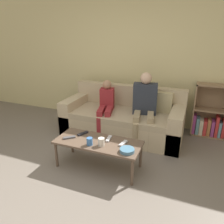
{
  "coord_description": "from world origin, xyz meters",
  "views": [
    {
      "loc": [
        1.32,
        -1.66,
        1.84
      ],
      "look_at": [
        0.15,
        1.3,
        0.64
      ],
      "focal_mm": 35.0,
      "sensor_mm": 36.0,
      "label": 1
    }
  ],
  "objects_px": {
    "person_adult": "(145,102)",
    "person_child": "(106,105)",
    "tv_remote_0": "(83,133)",
    "snack_bowl": "(127,150)",
    "tv_remote_1": "(123,143)",
    "tv_remote_2": "(109,139)",
    "tv_remote_3": "(69,138)",
    "coffee_table": "(98,144)",
    "cup_far": "(90,141)",
    "cup_near": "(101,142)",
    "bookshelf": "(210,117)",
    "couch": "(123,119)"
  },
  "relations": [
    {
      "from": "person_adult",
      "to": "person_child",
      "type": "height_order",
      "value": "person_adult"
    },
    {
      "from": "tv_remote_0",
      "to": "snack_bowl",
      "type": "xyz_separation_m",
      "value": [
        0.76,
        -0.23,
        0.01
      ]
    },
    {
      "from": "tv_remote_1",
      "to": "tv_remote_2",
      "type": "bearing_deg",
      "value": 178.02
    },
    {
      "from": "person_adult",
      "to": "tv_remote_3",
      "type": "distance_m",
      "value": 1.41
    },
    {
      "from": "coffee_table",
      "to": "cup_far",
      "type": "height_order",
      "value": "cup_far"
    },
    {
      "from": "person_child",
      "to": "cup_far",
      "type": "bearing_deg",
      "value": -92.1
    },
    {
      "from": "person_adult",
      "to": "cup_far",
      "type": "bearing_deg",
      "value": -121.38
    },
    {
      "from": "cup_near",
      "to": "tv_remote_2",
      "type": "xyz_separation_m",
      "value": [
        0.03,
        0.2,
        -0.04
      ]
    },
    {
      "from": "person_adult",
      "to": "cup_far",
      "type": "xyz_separation_m",
      "value": [
        -0.44,
        -1.2,
        -0.23
      ]
    },
    {
      "from": "person_adult",
      "to": "tv_remote_2",
      "type": "xyz_separation_m",
      "value": [
        -0.26,
        -0.96,
        -0.27
      ]
    },
    {
      "from": "cup_far",
      "to": "tv_remote_0",
      "type": "relative_size",
      "value": 0.58
    },
    {
      "from": "cup_far",
      "to": "tv_remote_1",
      "type": "bearing_deg",
      "value": 24.34
    },
    {
      "from": "cup_near",
      "to": "tv_remote_0",
      "type": "bearing_deg",
      "value": 152.02
    },
    {
      "from": "cup_near",
      "to": "tv_remote_1",
      "type": "distance_m",
      "value": 0.3
    },
    {
      "from": "person_adult",
      "to": "snack_bowl",
      "type": "relative_size",
      "value": 6.35
    },
    {
      "from": "tv_remote_1",
      "to": "tv_remote_3",
      "type": "bearing_deg",
      "value": -160.43
    },
    {
      "from": "tv_remote_3",
      "to": "snack_bowl",
      "type": "relative_size",
      "value": 0.86
    },
    {
      "from": "cup_far",
      "to": "tv_remote_0",
      "type": "height_order",
      "value": "cup_far"
    },
    {
      "from": "cup_near",
      "to": "coffee_table",
      "type": "bearing_deg",
      "value": 134.92
    },
    {
      "from": "bookshelf",
      "to": "tv_remote_2",
      "type": "bearing_deg",
      "value": -130.58
    },
    {
      "from": "tv_remote_2",
      "to": "tv_remote_3",
      "type": "distance_m",
      "value": 0.56
    },
    {
      "from": "couch",
      "to": "tv_remote_2",
      "type": "distance_m",
      "value": 1.06
    },
    {
      "from": "person_adult",
      "to": "tv_remote_2",
      "type": "height_order",
      "value": "person_adult"
    },
    {
      "from": "tv_remote_3",
      "to": "tv_remote_1",
      "type": "bearing_deg",
      "value": 58.48
    },
    {
      "from": "person_child",
      "to": "bookshelf",
      "type": "bearing_deg",
      "value": 5.78
    },
    {
      "from": "person_child",
      "to": "tv_remote_0",
      "type": "bearing_deg",
      "value": -103.66
    },
    {
      "from": "cup_near",
      "to": "cup_far",
      "type": "xyz_separation_m",
      "value": [
        -0.15,
        -0.04,
        -0.0
      ]
    },
    {
      "from": "bookshelf",
      "to": "tv_remote_2",
      "type": "relative_size",
      "value": 5.51
    },
    {
      "from": "couch",
      "to": "cup_far",
      "type": "relative_size",
      "value": 20.99
    },
    {
      "from": "person_child",
      "to": "tv_remote_2",
      "type": "relative_size",
      "value": 5.68
    },
    {
      "from": "coffee_table",
      "to": "cup_near",
      "type": "bearing_deg",
      "value": -45.08
    },
    {
      "from": "cup_far",
      "to": "tv_remote_1",
      "type": "xyz_separation_m",
      "value": [
        0.41,
        0.18,
        -0.04
      ]
    },
    {
      "from": "tv_remote_3",
      "to": "person_child",
      "type": "bearing_deg",
      "value": 133.97
    },
    {
      "from": "bookshelf",
      "to": "person_child",
      "type": "bearing_deg",
      "value": -159.79
    },
    {
      "from": "tv_remote_1",
      "to": "bookshelf",
      "type": "bearing_deg",
      "value": 65.95
    },
    {
      "from": "tv_remote_0",
      "to": "tv_remote_3",
      "type": "height_order",
      "value": "same"
    },
    {
      "from": "person_adult",
      "to": "snack_bowl",
      "type": "bearing_deg",
      "value": -97.47
    },
    {
      "from": "bookshelf",
      "to": "person_adult",
      "type": "height_order",
      "value": "person_adult"
    },
    {
      "from": "coffee_table",
      "to": "tv_remote_0",
      "type": "relative_size",
      "value": 6.8
    },
    {
      "from": "couch",
      "to": "snack_bowl",
      "type": "distance_m",
      "value": 1.36
    },
    {
      "from": "tv_remote_3",
      "to": "coffee_table",
      "type": "bearing_deg",
      "value": 58.32
    },
    {
      "from": "couch",
      "to": "tv_remote_3",
      "type": "distance_m",
      "value": 1.29
    },
    {
      "from": "cup_far",
      "to": "tv_remote_0",
      "type": "bearing_deg",
      "value": 134.18
    },
    {
      "from": "tv_remote_2",
      "to": "snack_bowl",
      "type": "distance_m",
      "value": 0.41
    },
    {
      "from": "bookshelf",
      "to": "cup_near",
      "type": "height_order",
      "value": "bookshelf"
    },
    {
      "from": "tv_remote_0",
      "to": "coffee_table",
      "type": "bearing_deg",
      "value": 1.54
    },
    {
      "from": "cup_far",
      "to": "tv_remote_3",
      "type": "height_order",
      "value": "cup_far"
    },
    {
      "from": "couch",
      "to": "snack_bowl",
      "type": "height_order",
      "value": "couch"
    },
    {
      "from": "tv_remote_1",
      "to": "snack_bowl",
      "type": "xyz_separation_m",
      "value": [
        0.11,
        -0.17,
        0.01
      ]
    },
    {
      "from": "couch",
      "to": "tv_remote_0",
      "type": "bearing_deg",
      "value": -105.18
    }
  ]
}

